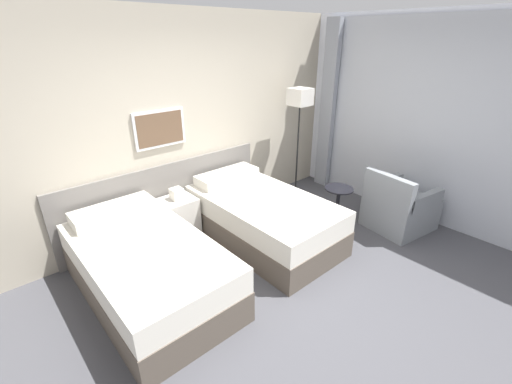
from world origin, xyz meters
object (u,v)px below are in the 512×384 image
object	(u,v)px
bed_near_door	(148,268)
side_table	(338,200)
nightstand	(179,218)
bed_near_window	(262,218)
floor_lamp	(300,105)
armchair	(399,209)

from	to	relation	value
bed_near_door	side_table	distance (m)	2.59
nightstand	bed_near_window	bearing A→B (deg)	-43.16
floor_lamp	armchair	size ratio (longest dim) A/B	1.94
bed_near_window	armchair	bearing A→B (deg)	-32.43
bed_near_window	side_table	world-z (taller)	bed_near_window
nightstand	side_table	size ratio (longest dim) A/B	1.27
nightstand	floor_lamp	size ratio (longest dim) A/B	0.40
nightstand	floor_lamp	distance (m)	2.35
side_table	armchair	xyz separation A→B (m)	(0.55, -0.60, -0.10)
armchair	nightstand	bearing A→B (deg)	62.41
side_table	armchair	bearing A→B (deg)	-47.38
floor_lamp	side_table	world-z (taller)	floor_lamp
nightstand	side_table	distance (m)	2.11
bed_near_door	bed_near_window	xyz separation A→B (m)	(1.54, 0.00, 0.00)
bed_near_door	side_table	bearing A→B (deg)	-8.86
nightstand	floor_lamp	xyz separation A→B (m)	(2.02, -0.14, 1.19)
bed_near_door	armchair	xyz separation A→B (m)	(3.11, -1.00, -0.03)
bed_near_window	bed_near_door	bearing A→B (deg)	180.00
floor_lamp	side_table	xyz separation A→B (m)	(-0.24, -0.98, -1.10)
bed_near_door	floor_lamp	bearing A→B (deg)	11.69
bed_near_window	armchair	size ratio (longest dim) A/B	2.19
bed_near_door	floor_lamp	size ratio (longest dim) A/B	1.13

